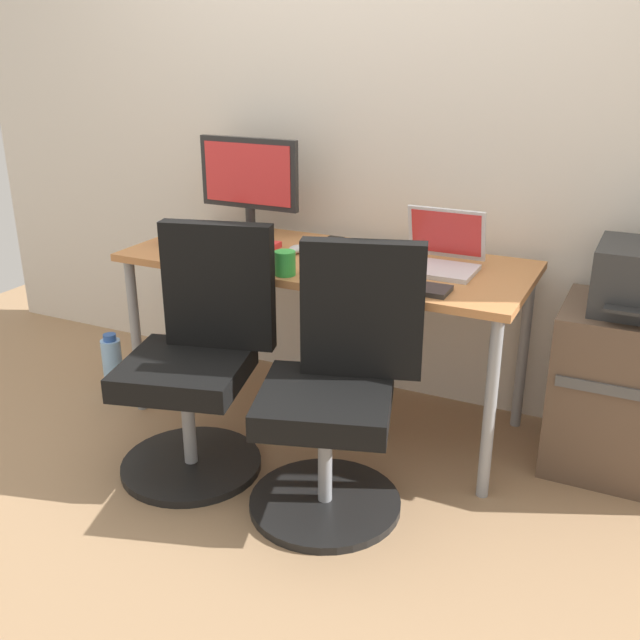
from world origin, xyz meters
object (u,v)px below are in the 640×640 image
object	(u,v)px
office_chair_right	(338,394)
water_bottle_on_floor	(113,367)
desktop_monitor	(249,179)
open_laptop	(439,254)
coffee_mug	(285,263)
office_chair_left	(198,364)
side_cabinet	(632,392)

from	to	relation	value
office_chair_right	water_bottle_on_floor	distance (m)	1.34
water_bottle_on_floor	desktop_monitor	size ratio (longest dim) A/B	0.65
open_laptop	coffee_mug	bearing A→B (deg)	-145.15
desktop_monitor	office_chair_left	bearing A→B (deg)	-74.87
side_cabinet	coffee_mug	xyz separation A→B (m)	(-1.25, -0.41, 0.45)
office_chair_left	coffee_mug	bearing A→B (deg)	48.74
desktop_monitor	open_laptop	bearing A→B (deg)	-8.01
office_chair_left	open_laptop	xyz separation A→B (m)	(0.73, 0.61, 0.36)
office_chair_right	side_cabinet	bearing A→B (deg)	36.86
open_laptop	office_chair_right	bearing A→B (deg)	-103.80
office_chair_left	office_chair_right	distance (m)	0.58
side_cabinet	coffee_mug	size ratio (longest dim) A/B	7.01
side_cabinet	open_laptop	world-z (taller)	open_laptop
office_chair_left	open_laptop	world-z (taller)	open_laptop
water_bottle_on_floor	coffee_mug	bearing A→B (deg)	-1.68
office_chair_left	coffee_mug	size ratio (longest dim) A/B	10.22
water_bottle_on_floor	open_laptop	distance (m)	1.59
office_chair_left	desktop_monitor	size ratio (longest dim) A/B	1.96
side_cabinet	open_laptop	bearing A→B (deg)	-174.78
water_bottle_on_floor	coffee_mug	distance (m)	1.12
water_bottle_on_floor	desktop_monitor	xyz separation A→B (m)	(0.50, 0.45, 0.83)
water_bottle_on_floor	open_laptop	xyz separation A→B (m)	(1.42, 0.32, 0.64)
desktop_monitor	open_laptop	xyz separation A→B (m)	(0.93, -0.13, -0.20)
desktop_monitor	coffee_mug	world-z (taller)	desktop_monitor
side_cabinet	coffee_mug	bearing A→B (deg)	-161.73
office_chair_left	coffee_mug	world-z (taller)	office_chair_left
office_chair_left	side_cabinet	world-z (taller)	office_chair_left
office_chair_right	coffee_mug	distance (m)	0.56
desktop_monitor	open_laptop	distance (m)	0.96
open_laptop	desktop_monitor	bearing A→B (deg)	171.99
office_chair_right	coffee_mug	bearing A→B (deg)	142.06
open_laptop	water_bottle_on_floor	bearing A→B (deg)	-167.48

